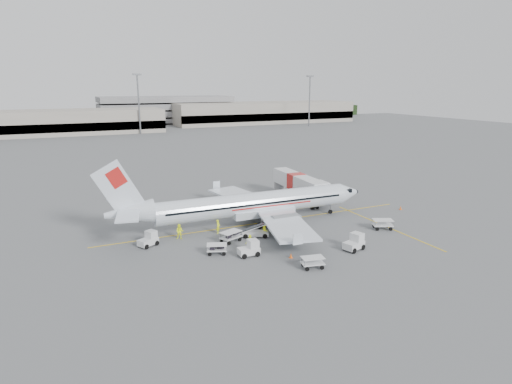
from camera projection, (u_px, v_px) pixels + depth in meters
ground at (262, 223)px, 57.40m from camera, size 360.00×360.00×0.00m
stripe_lead at (262, 223)px, 57.40m from camera, size 44.00×0.20×0.01m
stripe_cross at (385, 226)px, 56.06m from camera, size 0.20×20.00×0.01m
terminal_west at (7, 124)px, 154.54m from camera, size 110.00×22.00×9.00m
terminal_east at (263, 112)px, 212.41m from camera, size 90.00×26.00×10.00m
parking_garage at (166, 109)px, 206.82m from camera, size 62.00×24.00×14.00m
treeline at (109, 117)px, 210.82m from camera, size 300.00×3.00×6.00m
mast_center at (139, 105)px, 160.72m from camera, size 3.20×1.20×22.00m
mast_east at (309, 102)px, 191.25m from camera, size 3.20×1.20×22.00m
aircraft at (255, 189)px, 55.77m from camera, size 35.57×28.22×9.62m
jet_bridge at (296, 187)px, 68.48m from camera, size 3.59×16.37×4.27m
belt_loader at (255, 227)px, 51.83m from camera, size 4.60×3.22×2.34m
tug_fore at (354, 242)px, 47.66m from camera, size 2.72×2.03×1.87m
tug_mid at (249, 248)px, 46.04m from camera, size 2.28×1.33×1.75m
tug_aft at (148, 239)px, 48.83m from camera, size 2.55×2.18×1.71m
cart_loaded_a at (231, 237)px, 50.24m from camera, size 2.83×2.26×1.29m
cart_loaded_b at (217, 249)px, 46.61m from camera, size 2.49×1.96×1.13m
cart_empty_a at (313, 263)px, 42.99m from camera, size 2.47×1.74×1.18m
cart_empty_b at (383, 224)px, 54.67m from camera, size 2.85×2.33×1.29m
cone_nose at (401, 208)px, 63.40m from camera, size 0.36×0.36×0.59m
cone_port at (219, 192)px, 72.20m from camera, size 0.43×0.43×0.70m
cone_stbd at (291, 255)px, 45.60m from camera, size 0.34×0.34×0.56m
crew_a at (218, 226)px, 53.10m from camera, size 0.75×0.76×1.76m
crew_b at (180, 232)px, 51.10m from camera, size 1.12×1.03×1.85m
crew_c at (265, 229)px, 52.32m from camera, size 0.63×1.07×1.64m
crew_d at (250, 243)px, 47.36m from camera, size 1.15×0.51×1.93m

